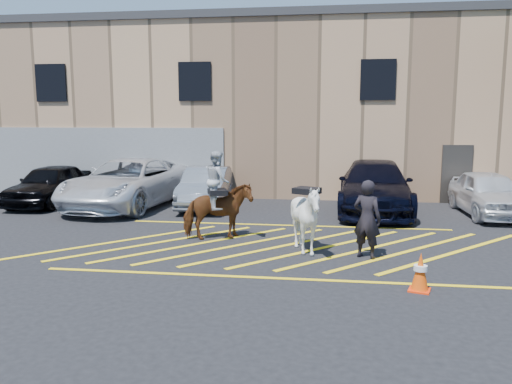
# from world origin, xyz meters

# --- Properties ---
(ground) EXTENTS (90.00, 90.00, 0.00)m
(ground) POSITION_xyz_m (0.00, 0.00, 0.00)
(ground) COLOR black
(ground) RESTS_ON ground
(car_black_suv) EXTENTS (1.79, 4.38, 1.49)m
(car_black_suv) POSITION_xyz_m (-9.02, 4.78, 0.74)
(car_black_suv) COLOR black
(car_black_suv) RESTS_ON ground
(car_white_pickup) EXTENTS (3.68, 6.55, 1.73)m
(car_white_pickup) POSITION_xyz_m (-5.92, 4.67, 0.86)
(car_white_pickup) COLOR silver
(car_white_pickup) RESTS_ON ground
(car_silver_sedan) EXTENTS (1.79, 4.41, 1.42)m
(car_silver_sedan) POSITION_xyz_m (-3.15, 5.07, 0.71)
(car_silver_sedan) COLOR gray
(car_silver_sedan) RESTS_ON ground
(car_blue_suv) EXTENTS (2.76, 6.04, 1.71)m
(car_blue_suv) POSITION_xyz_m (2.80, 4.97, 0.86)
(car_blue_suv) COLOR black
(car_blue_suv) RESTS_ON ground
(car_white_suv) EXTENTS (1.82, 4.34, 1.47)m
(car_white_suv) POSITION_xyz_m (6.46, 4.70, 0.73)
(car_white_suv) COLOR white
(car_white_suv) RESTS_ON ground
(handler) EXTENTS (0.79, 0.69, 1.82)m
(handler) POSITION_xyz_m (2.05, -1.02, 0.91)
(handler) COLOR black
(handler) RESTS_ON ground
(warehouse) EXTENTS (32.42, 10.20, 7.30)m
(warehouse) POSITION_xyz_m (-0.01, 11.99, 3.65)
(warehouse) COLOR tan
(warehouse) RESTS_ON ground
(hatching_zone) EXTENTS (12.60, 5.12, 0.01)m
(hatching_zone) POSITION_xyz_m (-0.00, -0.30, 0.01)
(hatching_zone) COLOR yellow
(hatching_zone) RESTS_ON ground
(mounted_bay) EXTENTS (1.95, 1.39, 2.35)m
(mounted_bay) POSITION_xyz_m (-1.71, 0.25, 0.95)
(mounted_bay) COLOR #5C3715
(mounted_bay) RESTS_ON ground
(saddled_white) EXTENTS (1.90, 1.98, 1.69)m
(saddled_white) POSITION_xyz_m (0.66, -0.80, 0.85)
(saddled_white) COLOR white
(saddled_white) RESTS_ON ground
(traffic_cone) EXTENTS (0.48, 0.48, 0.73)m
(traffic_cone) POSITION_xyz_m (2.86, -3.16, 0.37)
(traffic_cone) COLOR #FF320A
(traffic_cone) RESTS_ON ground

